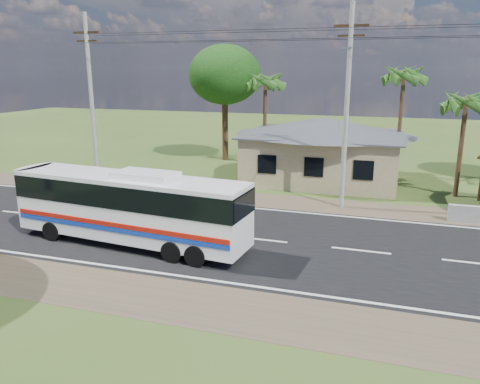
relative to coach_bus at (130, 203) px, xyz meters
The scene contains 9 objects.
ground 6.13m from the coach_bus, 22.73° to the left, with size 120.00×120.00×0.00m, color #304A1A.
road 6.13m from the coach_bus, 22.73° to the left, with size 120.00×16.00×0.03m.
house 16.54m from the coach_bus, 67.33° to the left, with size 12.40×10.00×5.00m.
utility_poles 12.47m from the coach_bus, 47.38° to the left, with size 32.80×2.22×11.00m.
palm_near 20.27m from the coach_bus, 41.71° to the left, with size 2.80×2.80×6.70m.
palm_mid 21.71m from the coach_bus, 57.36° to the left, with size 2.80×2.80×8.20m.
palm_far 18.90m from the coach_bus, 85.72° to the left, with size 2.80×2.80×7.70m.
tree_behind_house 21.06m from the coach_bus, 97.41° to the left, with size 6.00×6.00×9.61m.
coach_bus is the anchor object (origin of this frame).
Camera 1 is at (5.19, -19.60, 7.65)m, focal length 35.00 mm.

